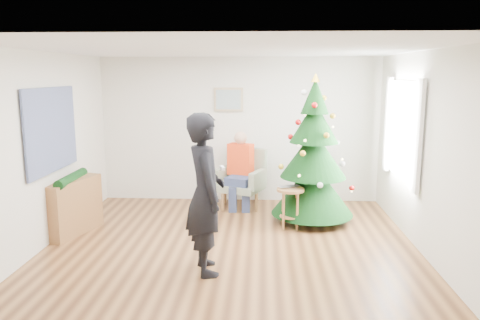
# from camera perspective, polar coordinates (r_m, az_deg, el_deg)

# --- Properties ---
(floor) EXTENTS (5.00, 5.00, 0.00)m
(floor) POSITION_cam_1_polar(r_m,az_deg,el_deg) (6.35, -1.19, -10.80)
(floor) COLOR brown
(floor) RESTS_ON ground
(ceiling) EXTENTS (5.00, 5.00, 0.00)m
(ceiling) POSITION_cam_1_polar(r_m,az_deg,el_deg) (5.93, -1.29, 13.33)
(ceiling) COLOR white
(ceiling) RESTS_ON wall_back
(wall_back) EXTENTS (5.00, 0.00, 5.00)m
(wall_back) POSITION_cam_1_polar(r_m,az_deg,el_deg) (8.47, -0.03, 3.68)
(wall_back) COLOR silver
(wall_back) RESTS_ON floor
(wall_front) EXTENTS (5.00, 0.00, 5.00)m
(wall_front) POSITION_cam_1_polar(r_m,az_deg,el_deg) (3.58, -4.11, -5.89)
(wall_front) COLOR silver
(wall_front) RESTS_ON floor
(wall_left) EXTENTS (0.00, 5.00, 5.00)m
(wall_left) POSITION_cam_1_polar(r_m,az_deg,el_deg) (6.67, -23.21, 0.95)
(wall_left) COLOR silver
(wall_left) RESTS_ON floor
(wall_right) EXTENTS (0.00, 5.00, 5.00)m
(wall_right) POSITION_cam_1_polar(r_m,az_deg,el_deg) (6.34, 21.93, 0.59)
(wall_right) COLOR silver
(wall_right) RESTS_ON floor
(window_panel) EXTENTS (0.04, 1.30, 1.40)m
(window_panel) POSITION_cam_1_polar(r_m,az_deg,el_deg) (7.25, 19.27, 3.52)
(window_panel) COLOR white
(window_panel) RESTS_ON wall_right
(curtains) EXTENTS (0.05, 1.75, 1.50)m
(curtains) POSITION_cam_1_polar(r_m,az_deg,el_deg) (7.24, 19.05, 3.52)
(curtains) COLOR white
(curtains) RESTS_ON wall_right
(christmas_tree) EXTENTS (1.28, 1.28, 2.32)m
(christmas_tree) POSITION_cam_1_polar(r_m,az_deg,el_deg) (7.34, 8.93, 0.46)
(christmas_tree) COLOR #3F2816
(christmas_tree) RESTS_ON floor
(stool) EXTENTS (0.41, 0.41, 0.62)m
(stool) POSITION_cam_1_polar(r_m,az_deg,el_deg) (7.11, 6.12, -5.83)
(stool) COLOR brown
(stool) RESTS_ON floor
(laptop) EXTENTS (0.40, 0.34, 0.03)m
(laptop) POSITION_cam_1_polar(r_m,az_deg,el_deg) (7.03, 6.17, -3.36)
(laptop) COLOR silver
(laptop) RESTS_ON stool
(armchair) EXTENTS (0.93, 0.92, 1.01)m
(armchair) POSITION_cam_1_polar(r_m,az_deg,el_deg) (8.20, 0.22, -3.14)
(armchair) COLOR gray
(armchair) RESTS_ON floor
(seated_person) EXTENTS (0.54, 0.69, 1.32)m
(seated_person) POSITION_cam_1_polar(r_m,az_deg,el_deg) (8.09, 0.03, -1.12)
(seated_person) COLOR navy
(seated_person) RESTS_ON armchair
(standing_man) EXTENTS (0.64, 0.79, 1.88)m
(standing_man) POSITION_cam_1_polar(r_m,az_deg,el_deg) (5.41, -4.25, -4.16)
(standing_man) COLOR black
(standing_man) RESTS_ON floor
(game_controller) EXTENTS (0.07, 0.13, 0.04)m
(game_controller) POSITION_cam_1_polar(r_m,az_deg,el_deg) (5.29, -2.18, -0.99)
(game_controller) COLOR white
(game_controller) RESTS_ON standing_man
(console) EXTENTS (0.56, 1.04, 0.80)m
(console) POSITION_cam_1_polar(r_m,az_deg,el_deg) (7.25, -19.67, -5.37)
(console) COLOR brown
(console) RESTS_ON floor
(garland) EXTENTS (0.14, 0.90, 0.14)m
(garland) POSITION_cam_1_polar(r_m,az_deg,el_deg) (7.15, -19.87, -2.13)
(garland) COLOR black
(garland) RESTS_ON console
(tapestry) EXTENTS (0.03, 1.50, 1.15)m
(tapestry) POSITION_cam_1_polar(r_m,az_deg,el_deg) (6.88, -21.98, 3.42)
(tapestry) COLOR black
(tapestry) RESTS_ON wall_left
(framed_picture) EXTENTS (0.52, 0.05, 0.42)m
(framed_picture) POSITION_cam_1_polar(r_m,az_deg,el_deg) (8.40, -1.42, 7.38)
(framed_picture) COLOR tan
(framed_picture) RESTS_ON wall_back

